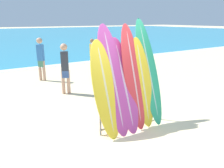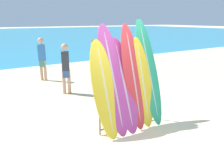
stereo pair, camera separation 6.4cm
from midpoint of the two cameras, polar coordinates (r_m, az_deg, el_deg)
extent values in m
plane|color=beige|center=(4.90, 5.63, -14.03)|extent=(160.00, 160.00, 0.00)
cube|color=white|center=(12.47, -19.29, 4.11)|extent=(120.00, 0.60, 0.01)
cylinder|color=slate|center=(4.82, -3.45, -8.80)|extent=(0.04, 0.04, 0.85)
cylinder|color=slate|center=(5.69, 10.89, -5.01)|extent=(0.04, 0.04, 0.85)
cylinder|color=slate|center=(5.07, 4.44, -2.62)|extent=(1.64, 0.04, 0.04)
cylinder|color=slate|center=(5.34, 4.28, -9.80)|extent=(1.64, 0.04, 0.04)
ellipsoid|color=yellow|center=(4.69, -2.18, -1.34)|extent=(0.57, 0.83, 2.09)
ellipsoid|color=beige|center=(4.69, -2.18, -1.34)|extent=(0.10, 0.81, 2.01)
ellipsoid|color=#B23D8E|center=(4.83, -0.04, 1.17)|extent=(0.59, 0.99, 2.41)
ellipsoid|color=#CAA1BE|center=(4.83, -0.04, 1.17)|extent=(0.11, 0.96, 2.32)
ellipsoid|color=#B23D8E|center=(4.96, 2.79, -0.24)|extent=(0.58, 0.92, 2.11)
ellipsoid|color=#CAA1BE|center=(4.96, 2.79, -0.24)|extent=(0.10, 0.90, 2.03)
ellipsoid|color=red|center=(5.09, 5.22, 1.91)|extent=(0.51, 0.82, 2.41)
ellipsoid|color=#D59E9F|center=(5.09, 5.22, 1.91)|extent=(0.09, 0.80, 2.32)
ellipsoid|color=yellow|center=(5.24, 7.60, 0.49)|extent=(0.53, 0.70, 2.10)
ellipsoid|color=beige|center=(5.24, 7.60, 0.49)|extent=(0.10, 0.69, 2.02)
ellipsoid|color=#289E70|center=(5.44, 9.24, 3.35)|extent=(0.51, 1.00, 2.53)
ellipsoid|color=#9AC3B3|center=(5.44, 9.24, 3.35)|extent=(0.09, 0.97, 2.43)
cylinder|color=tan|center=(9.68, -18.45, 3.36)|extent=(0.12, 0.12, 0.85)
cylinder|color=tan|center=(9.58, -17.52, 3.32)|extent=(0.12, 0.12, 0.85)
cube|color=#478466|center=(9.57, -18.14, 5.06)|extent=(0.27, 0.27, 0.25)
cube|color=#3370BC|center=(9.50, -18.39, 7.77)|extent=(0.30, 0.30, 0.66)
sphere|color=tan|center=(9.44, -18.66, 10.69)|extent=(0.24, 0.24, 0.24)
cylinder|color=tan|center=(7.69, -11.53, 0.53)|extent=(0.11, 0.11, 0.82)
cylinder|color=tan|center=(7.69, -12.85, 0.45)|extent=(0.11, 0.11, 0.82)
cube|color=#385693|center=(7.62, -12.32, 2.56)|extent=(0.27, 0.21, 0.25)
cube|color=#2D333D|center=(7.53, -12.53, 5.85)|extent=(0.29, 0.23, 0.64)
sphere|color=tan|center=(7.46, -12.75, 9.41)|extent=(0.23, 0.23, 0.23)
cylinder|color=tan|center=(9.84, -4.47, 4.02)|extent=(0.10, 0.10, 0.73)
cylinder|color=tan|center=(9.84, -5.39, 3.99)|extent=(0.10, 0.10, 0.73)
cube|color=#385693|center=(9.79, -4.97, 5.47)|extent=(0.24, 0.20, 0.22)
cube|color=white|center=(9.72, -5.03, 7.75)|extent=(0.26, 0.22, 0.57)
sphere|color=tan|center=(9.66, -5.09, 10.22)|extent=(0.21, 0.21, 0.21)
cylinder|color=#846047|center=(11.10, -5.56, 5.47)|extent=(0.10, 0.10, 0.75)
cylinder|color=#846047|center=(11.22, -4.98, 5.60)|extent=(0.10, 0.10, 0.75)
cube|color=#478466|center=(11.11, -5.30, 6.86)|extent=(0.24, 0.20, 0.22)
cube|color=gold|center=(11.05, -5.36, 8.93)|extent=(0.26, 0.22, 0.59)
sphere|color=#846047|center=(11.01, -5.42, 11.16)|extent=(0.21, 0.21, 0.21)
camera|label=1|loc=(0.03, -90.32, -0.10)|focal=35.00mm
camera|label=2|loc=(0.03, 89.68, 0.10)|focal=35.00mm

